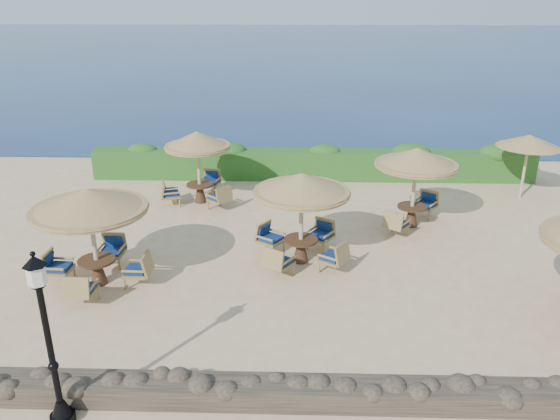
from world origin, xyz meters
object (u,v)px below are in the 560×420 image
(lamp_post, at_px, (50,349))
(cafe_set_1, at_px, (301,203))
(cafe_set_3, at_px, (198,155))
(cafe_set_0, at_px, (91,218))
(cafe_set_4, at_px, (416,169))
(extra_parasol, at_px, (529,141))

(lamp_post, xyz_separation_m, cafe_set_1, (4.29, 6.43, 0.24))
(lamp_post, xyz_separation_m, cafe_set_3, (0.63, 11.12, 0.24))
(cafe_set_0, distance_m, cafe_set_3, 6.36)
(cafe_set_3, relative_size, cafe_set_4, 1.02)
(lamp_post, xyz_separation_m, cafe_set_0, (-1.05, 4.99, 0.31))
(extra_parasol, height_order, cafe_set_3, cafe_set_3)
(extra_parasol, distance_m, cafe_set_4, 5.48)
(cafe_set_0, height_order, cafe_set_3, same)
(cafe_set_3, bearing_deg, cafe_set_0, -105.30)
(extra_parasol, relative_size, cafe_set_3, 0.89)
(lamp_post, bearing_deg, cafe_set_0, 101.85)
(cafe_set_3, xyz_separation_m, cafe_set_4, (7.31, -2.01, 0.19))
(cafe_set_3, bearing_deg, cafe_set_1, -52.04)
(cafe_set_0, bearing_deg, cafe_set_1, 15.14)
(cafe_set_0, distance_m, cafe_set_4, 9.89)
(cafe_set_3, bearing_deg, lamp_post, -93.25)
(extra_parasol, bearing_deg, lamp_post, -136.40)
(lamp_post, height_order, cafe_set_3, lamp_post)
(extra_parasol, height_order, cafe_set_1, cafe_set_1)
(cafe_set_0, bearing_deg, cafe_set_3, 74.70)
(cafe_set_4, bearing_deg, cafe_set_1, -143.72)
(cafe_set_0, bearing_deg, extra_parasol, 27.19)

